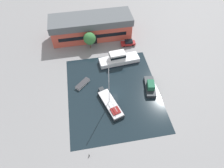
# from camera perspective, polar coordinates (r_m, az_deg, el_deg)

# --- Properties ---
(ground_plane) EXTENTS (440.00, 440.00, 0.00)m
(ground_plane) POSITION_cam_1_polar(r_m,az_deg,el_deg) (52.32, 0.40, -2.44)
(ground_plane) COLOR gray
(water_canal) EXTENTS (23.59, 27.87, 0.01)m
(water_canal) POSITION_cam_1_polar(r_m,az_deg,el_deg) (52.32, 0.40, -2.44)
(water_canal) COLOR black
(water_canal) RESTS_ON ground
(warehouse_building) EXTENTS (26.22, 8.86, 7.17)m
(warehouse_building) POSITION_cam_1_polar(r_m,az_deg,el_deg) (67.65, -5.97, 15.94)
(warehouse_building) COLOR #C64C3D
(warehouse_building) RESTS_ON ground
(quay_tree_near_building) EXTENTS (3.79, 3.79, 5.63)m
(quay_tree_near_building) POSITION_cam_1_polar(r_m,az_deg,el_deg) (62.63, -6.40, 12.79)
(quay_tree_near_building) COLOR brown
(quay_tree_near_building) RESTS_ON ground
(parked_car) EXTENTS (4.63, 2.00, 1.79)m
(parked_car) POSITION_cam_1_polar(r_m,az_deg,el_deg) (65.37, 4.64, 11.64)
(parked_car) COLOR maroon
(parked_car) RESTS_ON ground
(sailboat_moored) EXTENTS (5.49, 10.47, 14.06)m
(sailboat_moored) POSITION_cam_1_polar(r_m,az_deg,el_deg) (49.51, -0.51, -5.65)
(sailboat_moored) COLOR #23282D
(sailboat_moored) RESTS_ON water_canal
(motor_cruiser) EXTENTS (12.11, 4.73, 3.73)m
(motor_cruiser) POSITION_cam_1_polar(r_m,az_deg,el_deg) (58.93, 1.88, 7.19)
(motor_cruiser) COLOR white
(motor_cruiser) RESTS_ON water_canal
(small_dinghy) EXTENTS (4.32, 4.19, 0.71)m
(small_dinghy) POSITION_cam_1_polar(r_m,az_deg,el_deg) (54.25, -8.38, 0.05)
(small_dinghy) COLOR silver
(small_dinghy) RESTS_ON water_canal
(cabin_boat) EXTENTS (3.56, 7.07, 2.48)m
(cabin_boat) POSITION_cam_1_polar(r_m,az_deg,el_deg) (53.41, 10.84, -0.67)
(cabin_boat) COLOR #23282D
(cabin_boat) RESTS_ON water_canal
(mooring_bollard) EXTENTS (0.22, 0.22, 0.64)m
(mooring_bollard) POSITION_cam_1_polar(r_m,az_deg,el_deg) (44.27, -6.54, -19.59)
(mooring_bollard) COLOR black
(mooring_bollard) RESTS_ON ground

